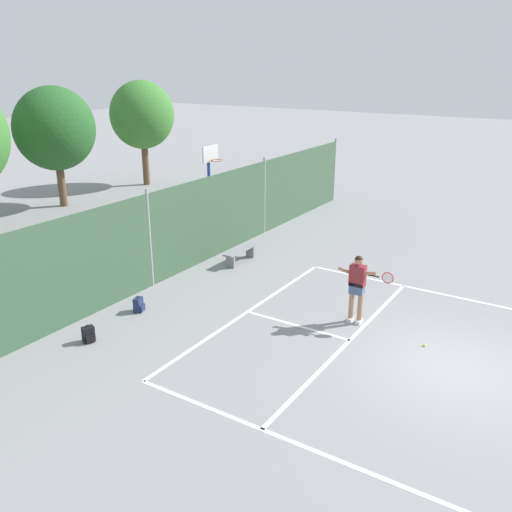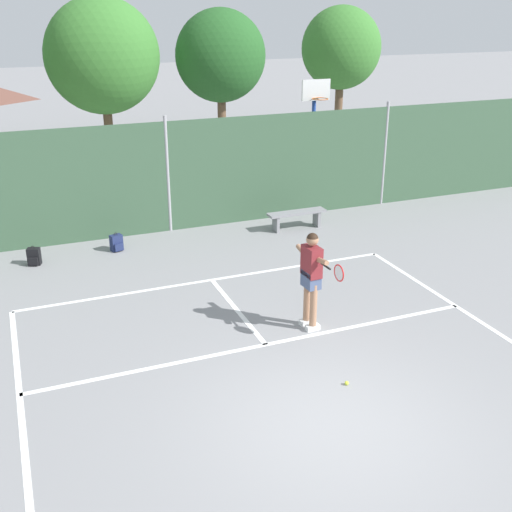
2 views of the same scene
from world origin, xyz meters
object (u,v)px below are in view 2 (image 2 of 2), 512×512
at_px(tennis_ball, 347,383).
at_px(courtside_bench, 297,216).
at_px(basketball_hoop, 314,122).
at_px(backpack_black, 34,257).
at_px(backpack_navy, 117,243).
at_px(tennis_player, 312,272).

distance_m(tennis_ball, courtside_bench, 7.45).
height_order(basketball_hoop, tennis_ball, basketball_hoop).
bearing_deg(tennis_ball, basketball_hoop, 66.33).
relative_size(basketball_hoop, backpack_black, 7.67).
distance_m(basketball_hoop, courtside_bench, 3.64).
distance_m(basketball_hoop, backpack_navy, 7.22).
relative_size(basketball_hoop, courtside_bench, 2.22).
bearing_deg(courtside_bench, basketball_hoop, 55.63).
height_order(basketball_hoop, courtside_bench, basketball_hoop).
bearing_deg(basketball_hoop, backpack_black, -163.06).
relative_size(tennis_player, backpack_navy, 4.01).
xyz_separation_m(tennis_ball, backpack_navy, (-2.29, 7.19, 0.16)).
xyz_separation_m(tennis_ball, courtside_bench, (2.46, 7.03, 0.33)).
bearing_deg(tennis_ball, backpack_navy, 107.64).
distance_m(tennis_player, tennis_ball, 2.23).
height_order(backpack_black, courtside_bench, courtside_bench).
bearing_deg(basketball_hoop, backpack_navy, -159.91).
bearing_deg(courtside_bench, tennis_player, -112.80).
xyz_separation_m(basketball_hoop, backpack_black, (-8.40, -2.56, -2.12)).
bearing_deg(courtside_bench, tennis_ball, -109.27).
bearing_deg(basketball_hoop, tennis_player, -116.92).
distance_m(tennis_player, courtside_bench, 5.59).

